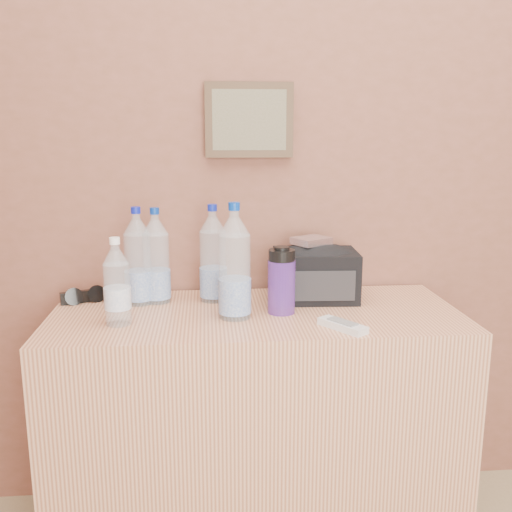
% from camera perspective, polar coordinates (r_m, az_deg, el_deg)
% --- Properties ---
extents(picture_frame, '(0.30, 0.03, 0.25)m').
position_cam_1_polar(picture_frame, '(1.99, -0.69, 13.44)').
color(picture_frame, '#382311').
rests_on(picture_frame, room_shell).
extents(dresser, '(1.29, 0.54, 0.80)m').
position_cam_1_polar(dresser, '(1.97, -0.00, -16.77)').
color(dresser, '#9C774C').
rests_on(dresser, ground).
extents(pet_large_a, '(0.09, 0.09, 0.32)m').
position_cam_1_polar(pet_large_a, '(1.90, -11.72, -0.53)').
color(pet_large_a, silver).
rests_on(pet_large_a, dresser).
extents(pet_large_b, '(0.09, 0.09, 0.32)m').
position_cam_1_polar(pet_large_b, '(1.91, -9.94, -0.48)').
color(pet_large_b, white).
rests_on(pet_large_b, dresser).
extents(pet_large_c, '(0.09, 0.09, 0.33)m').
position_cam_1_polar(pet_large_c, '(1.90, -4.31, -0.26)').
color(pet_large_c, silver).
rests_on(pet_large_c, dresser).
extents(pet_large_d, '(0.10, 0.10, 0.35)m').
position_cam_1_polar(pet_large_d, '(1.71, -2.15, -1.18)').
color(pet_large_d, silver).
rests_on(pet_large_d, dresser).
extents(pet_small, '(0.07, 0.07, 0.26)m').
position_cam_1_polar(pet_small, '(1.71, -13.73, -2.99)').
color(pet_small, silver).
rests_on(pet_small, dresser).
extents(nalgene_bottle, '(0.09, 0.09, 0.21)m').
position_cam_1_polar(nalgene_bottle, '(1.77, 2.57, -2.46)').
color(nalgene_bottle, '#6735B1').
rests_on(nalgene_bottle, dresser).
extents(sunglasses, '(0.17, 0.11, 0.04)m').
position_cam_1_polar(sunglasses, '(1.99, -16.77, -3.87)').
color(sunglasses, black).
rests_on(sunglasses, dresser).
extents(ac_remote, '(0.13, 0.15, 0.02)m').
position_cam_1_polar(ac_remote, '(1.67, 8.65, -6.90)').
color(ac_remote, white).
rests_on(ac_remote, dresser).
extents(toiletry_bag, '(0.29, 0.21, 0.19)m').
position_cam_1_polar(toiletry_bag, '(1.93, 5.96, -1.59)').
color(toiletry_bag, black).
rests_on(toiletry_bag, dresser).
extents(foil_packet, '(0.14, 0.14, 0.02)m').
position_cam_1_polar(foil_packet, '(1.92, 5.54, 1.53)').
color(foil_packet, silver).
rests_on(foil_packet, toiletry_bag).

